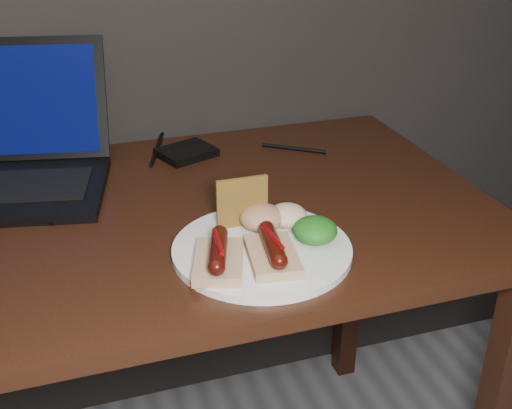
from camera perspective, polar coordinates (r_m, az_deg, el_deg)
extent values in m
cube|color=#36170D|center=(1.13, -14.06, -2.12)|extent=(1.40, 0.70, 0.03)
cube|color=#36170D|center=(1.72, 8.46, -5.20)|extent=(0.05, 0.05, 0.72)
cube|color=black|center=(1.26, -21.68, 1.07)|extent=(0.41, 0.32, 0.02)
cube|color=black|center=(1.26, -21.76, 1.50)|extent=(0.34, 0.20, 0.00)
cube|color=black|center=(1.37, -20.96, 8.70)|extent=(0.38, 0.16, 0.23)
cube|color=#0D074E|center=(1.37, -20.96, 8.70)|extent=(0.34, 0.14, 0.20)
cube|color=black|center=(1.35, -6.20, 4.64)|extent=(0.13, 0.12, 0.02)
cylinder|color=black|center=(1.19, -20.65, -0.58)|extent=(0.13, 0.14, 0.01)
cylinder|color=black|center=(1.41, -8.71, 5.19)|extent=(0.07, 0.21, 0.01)
cylinder|color=black|center=(1.38, 3.37, 5.00)|extent=(0.12, 0.09, 0.01)
cylinder|color=white|center=(1.00, 0.53, -4.03)|extent=(0.28, 0.28, 0.01)
cube|color=#D9BA7F|center=(0.94, -3.35, -5.09)|extent=(0.10, 0.13, 0.02)
cylinder|color=#441004|center=(0.93, -3.38, -4.02)|extent=(0.05, 0.10, 0.02)
sphere|color=#441004|center=(0.89, -3.53, -5.60)|extent=(0.03, 0.02, 0.02)
sphere|color=#441004|center=(0.97, -3.24, -2.58)|extent=(0.03, 0.02, 0.02)
cylinder|color=#6C0506|center=(0.92, -3.40, -3.36)|extent=(0.02, 0.07, 0.01)
cube|color=#D9BA7F|center=(0.95, 1.48, -4.62)|extent=(0.09, 0.12, 0.02)
cylinder|color=#441004|center=(0.94, 1.50, -3.56)|extent=(0.04, 0.10, 0.02)
sphere|color=#441004|center=(0.90, 2.08, -5.07)|extent=(0.03, 0.02, 0.02)
sphere|color=#441004|center=(0.98, 0.96, -2.17)|extent=(0.03, 0.02, 0.02)
cylinder|color=#6C0506|center=(0.94, 1.51, -2.90)|extent=(0.01, 0.07, 0.01)
cube|color=olive|center=(1.03, -1.23, 0.22)|extent=(0.08, 0.01, 0.08)
ellipsoid|color=#185511|center=(1.00, 5.28, -2.28)|extent=(0.07, 0.07, 0.04)
ellipsoid|color=#9C200F|center=(1.03, 0.53, -1.16)|extent=(0.07, 0.07, 0.04)
ellipsoid|color=white|center=(1.05, 2.81, -0.97)|extent=(0.06, 0.06, 0.04)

